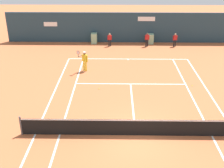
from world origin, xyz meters
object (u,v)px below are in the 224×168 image
ball_kid_right_post (175,39)px  tennis_ball_mid_court (176,66)px  player_on_baseline (84,59)px  ball_kid_left_post (147,39)px  tennis_ball_near_service_line (192,86)px  tennis_ball_by_sideline (99,89)px  ball_kid_centre_post (110,39)px

ball_kid_right_post → tennis_ball_mid_court: (-0.87, -5.52, -0.74)m
player_on_baseline → ball_kid_right_post: 10.72m
tennis_ball_mid_court → ball_kid_left_post: bearing=109.3°
tennis_ball_near_service_line → player_on_baseline: bearing=161.1°
tennis_ball_by_sideline → tennis_ball_near_service_line: bearing=5.4°
player_on_baseline → ball_kid_left_post: bearing=-105.1°
tennis_ball_mid_court → player_on_baseline: bearing=-171.5°
player_on_baseline → ball_kid_right_post: (8.41, 6.64, -0.20)m
tennis_ball_mid_court → tennis_ball_near_service_line: size_ratio=1.00×
tennis_ball_mid_court → tennis_ball_near_service_line: bearing=-83.3°
tennis_ball_near_service_line → ball_kid_right_post: bearing=87.5°
ball_kid_centre_post → tennis_ball_by_sideline: 10.05m
player_on_baseline → ball_kid_right_post: bearing=-116.6°
player_on_baseline → ball_kid_centre_post: size_ratio=1.39×
ball_kid_left_post → tennis_ball_mid_court: size_ratio=20.34×
ball_kid_right_post → tennis_ball_mid_court: size_ratio=19.71×
tennis_ball_near_service_line → tennis_ball_by_sideline: bearing=-174.6°
ball_kid_right_post → player_on_baseline: bearing=34.5°
player_on_baseline → tennis_ball_near_service_line: bearing=-173.8°
ball_kid_right_post → tennis_ball_near_service_line: ball_kid_right_post is taller
player_on_baseline → ball_kid_centre_post: 6.90m
tennis_ball_by_sideline → tennis_ball_mid_court: size_ratio=1.00×
tennis_ball_near_service_line → ball_kid_left_post: bearing=104.2°
tennis_ball_near_service_line → tennis_ball_mid_court: bearing=96.7°
player_on_baseline → ball_kid_left_post: player_on_baseline is taller
ball_kid_left_post → ball_kid_right_post: 2.80m
ball_kid_centre_post → ball_kid_right_post: 6.56m
ball_kid_centre_post → tennis_ball_near_service_line: 11.24m
ball_kid_right_post → tennis_ball_by_sideline: 12.28m
player_on_baseline → ball_kid_centre_post: player_on_baseline is taller
ball_kid_left_post → ball_kid_right_post: size_ratio=1.03×
ball_kid_left_post → tennis_ball_near_service_line: (2.38, -9.38, -0.76)m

